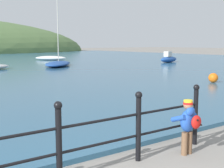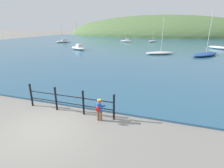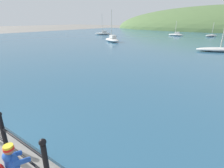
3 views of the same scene
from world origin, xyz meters
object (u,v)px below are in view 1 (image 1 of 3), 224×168
at_px(child_in_coat, 188,122).
at_px(mooring_buoy, 213,78).
at_px(boat_far_left, 51,58).
at_px(boat_green_fishing, 169,59).
at_px(boat_twin_mast, 58,63).

distance_m(child_in_coat, mooring_buoy, 10.14).
relative_size(child_in_coat, boat_far_left, 0.30).
distance_m(child_in_coat, boat_green_fishing, 25.46).
bearing_deg(boat_green_fishing, child_in_coat, -135.51).
bearing_deg(child_in_coat, boat_green_fishing, 44.49).
bearing_deg(boat_twin_mast, mooring_buoy, -84.58).
height_order(boat_green_fishing, boat_far_left, boat_green_fishing).
height_order(boat_green_fishing, mooring_buoy, boat_green_fishing).
distance_m(boat_far_left, mooring_buoy, 22.56).
relative_size(boat_green_fishing, boat_twin_mast, 0.49).
xyz_separation_m(child_in_coat, boat_twin_mast, (7.12, 19.63, -0.29)).
bearing_deg(mooring_buoy, boat_twin_mast, 95.42).
bearing_deg(mooring_buoy, boat_green_fishing, 51.54).
height_order(boat_far_left, mooring_buoy, boat_far_left).
distance_m(boat_green_fishing, boat_twin_mast, 11.19).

